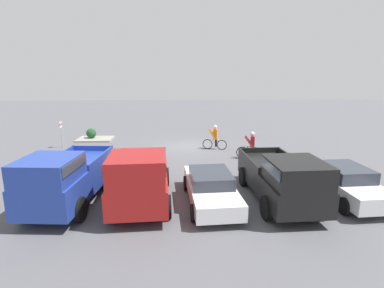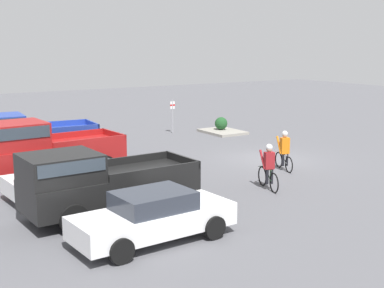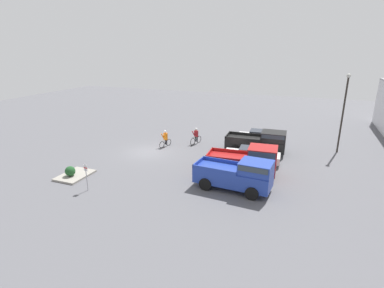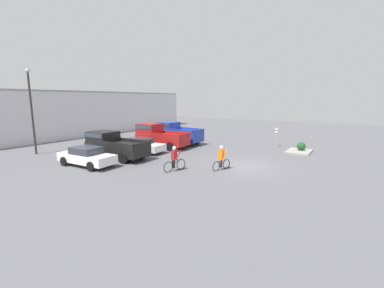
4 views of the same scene
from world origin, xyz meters
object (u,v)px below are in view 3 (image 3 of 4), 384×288
object	(u,v)px
pickup_truck_0	(260,141)
lamppost	(344,108)
fire_lane_sign	(86,174)
pickup_truck_1	(248,160)
pickup_truck_2	(239,174)
sedan_0	(260,137)
cyclist_1	(196,136)
shrub	(70,171)
sedan_1	(252,155)
cyclist_0	(165,138)

from	to	relation	value
pickup_truck_0	lamppost	bearing A→B (deg)	112.13
fire_lane_sign	lamppost	distance (m)	22.68
pickup_truck_1	pickup_truck_2	world-z (taller)	pickup_truck_1
sedan_0	fire_lane_sign	size ratio (longest dim) A/B	2.29
cyclist_1	shrub	bearing A→B (deg)	-27.65
sedan_0	pickup_truck_0	world-z (taller)	pickup_truck_0
pickup_truck_0	pickup_truck_2	xyz separation A→B (m)	(8.45, -0.17, 0.08)
pickup_truck_2	pickup_truck_1	bearing A→B (deg)	178.10
pickup_truck_0	shrub	xyz separation A→B (m)	(11.00, -12.54, -0.58)
lamppost	sedan_1	bearing A→B (deg)	-51.69
pickup_truck_1	cyclist_0	xyz separation A→B (m)	(-4.00, -9.04, -0.35)
lamppost	sedan_0	bearing A→B (deg)	-90.06
pickup_truck_1	pickup_truck_0	bearing A→B (deg)	179.23
pickup_truck_2	sedan_0	bearing A→B (deg)	-178.50
pickup_truck_0	sedan_1	distance (m)	2.86
cyclist_1	lamppost	bearing A→B (deg)	100.19
cyclist_0	lamppost	size ratio (longest dim) A/B	0.23
sedan_0	pickup_truck_2	size ratio (longest dim) A/B	0.85
cyclist_1	pickup_truck_2	bearing A→B (deg)	36.03
sedan_0	pickup_truck_1	bearing A→B (deg)	2.66
pickup_truck_2	cyclist_1	size ratio (longest dim) A/B	3.08
sedan_1	pickup_truck_2	xyz separation A→B (m)	(5.63, 0.09, 0.52)
lamppost	shrub	xyz separation A→B (m)	(13.78, -19.36, -3.71)
pickup_truck_0	cyclist_0	xyz separation A→B (m)	(1.59, -9.11, -0.26)
sedan_1	fire_lane_sign	xyz separation A→B (m)	(9.45, -9.62, 0.55)
sedan_0	pickup_truck_1	size ratio (longest dim) A/B	0.86
sedan_0	sedan_1	xyz separation A→B (m)	(5.60, 0.21, -0.04)
pickup_truck_0	fire_lane_sign	bearing A→B (deg)	-38.85
sedan_0	pickup_truck_2	distance (m)	11.24
pickup_truck_0	pickup_truck_2	size ratio (longest dim) A/B	1.02
sedan_0	cyclist_0	world-z (taller)	cyclist_0
lamppost	cyclist_1	bearing A→B (deg)	-79.81
cyclist_0	shrub	xyz separation A→B (m)	(9.41, -3.43, -0.32)
pickup_truck_0	pickup_truck_2	bearing A→B (deg)	-1.15
pickup_truck_1	shrub	xyz separation A→B (m)	(5.42, -12.46, -0.68)
shrub	pickup_truck_2	bearing A→B (deg)	101.67
cyclist_0	cyclist_1	distance (m)	3.20
pickup_truck_0	pickup_truck_1	size ratio (longest dim) A/B	1.03
cyclist_1	fire_lane_sign	world-z (taller)	fire_lane_sign
pickup_truck_2	cyclist_0	world-z (taller)	pickup_truck_2
cyclist_1	fire_lane_sign	bearing A→B (deg)	-14.65
cyclist_0	lamppost	world-z (taller)	lamppost
sedan_0	fire_lane_sign	distance (m)	17.76
pickup_truck_0	pickup_truck_1	distance (m)	5.59
sedan_0	shrub	bearing A→B (deg)	-41.21
fire_lane_sign	cyclist_0	bearing A→B (deg)	175.87
fire_lane_sign	cyclist_1	bearing A→B (deg)	165.35
pickup_truck_0	cyclist_1	world-z (taller)	pickup_truck_0
cyclist_0	fire_lane_sign	bearing A→B (deg)	-4.13
pickup_truck_1	lamppost	distance (m)	11.26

